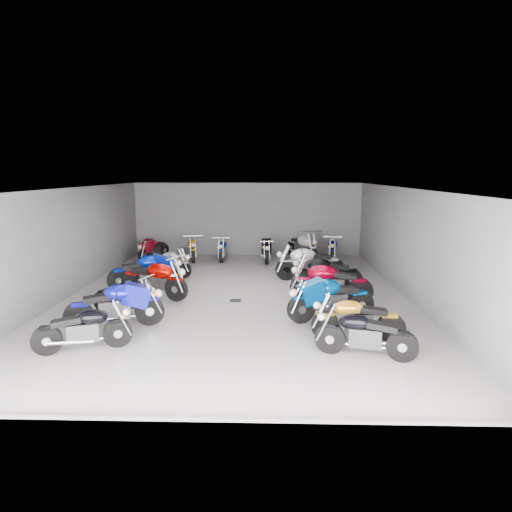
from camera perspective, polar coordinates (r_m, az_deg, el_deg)
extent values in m
plane|color=gray|center=(13.71, -2.42, -5.03)|extent=(14.00, 14.00, 0.00)
cube|color=slate|center=(20.31, -1.07, 4.62)|extent=(10.00, 0.10, 3.20)
cube|color=slate|center=(14.61, -22.45, 1.56)|extent=(0.10, 14.00, 3.20)
cube|color=slate|center=(13.94, 18.50, 1.42)|extent=(0.10, 14.00, 3.20)
cube|color=black|center=(13.22, -2.53, 8.55)|extent=(10.00, 14.00, 0.04)
cube|color=black|center=(13.23, -2.57, -5.58)|extent=(0.32, 0.32, 0.01)
cylinder|color=black|center=(10.19, -16.87, -9.21)|extent=(0.61, 0.32, 0.61)
cylinder|color=black|center=(10.27, -24.68, -9.58)|extent=(0.62, 0.34, 0.61)
cube|color=#2D2D30|center=(10.17, -20.82, -8.91)|extent=(0.68, 0.48, 0.38)
ellipsoid|color=black|center=(10.07, -19.74, -7.22)|extent=(0.74, 0.58, 0.34)
cube|color=black|center=(10.11, -22.66, -7.57)|extent=(0.64, 0.45, 0.17)
cylinder|color=black|center=(11.38, -13.16, -6.70)|extent=(0.71, 0.37, 0.71)
cylinder|color=black|center=(11.38, -21.27, -7.15)|extent=(0.72, 0.39, 0.71)
cube|color=#2D2D30|center=(11.32, -17.24, -6.41)|extent=(0.79, 0.55, 0.44)
ellipsoid|color=#0F1396|center=(11.23, -16.09, -4.61)|extent=(0.86, 0.67, 0.40)
cube|color=black|center=(11.24, -19.13, -4.99)|extent=(0.74, 0.52, 0.20)
cylinder|color=black|center=(12.05, -13.48, -6.06)|extent=(0.59, 0.28, 0.58)
cylinder|color=black|center=(12.78, -18.50, -5.37)|extent=(0.59, 0.30, 0.58)
cube|color=#2D2D30|center=(12.38, -16.09, -5.31)|extent=(0.64, 0.43, 0.36)
ellipsoid|color=black|center=(12.20, -15.38, -4.10)|extent=(0.70, 0.53, 0.33)
cube|color=black|center=(12.48, -17.24, -4.04)|extent=(0.60, 0.41, 0.17)
cylinder|color=black|center=(13.28, -9.94, -4.09)|extent=(0.71, 0.43, 0.72)
cylinder|color=black|center=(14.28, -15.24, -3.28)|extent=(0.72, 0.45, 0.72)
cube|color=#2D2D30|center=(13.74, -12.71, -3.22)|extent=(0.80, 0.61, 0.45)
ellipsoid|color=#970400|center=(13.51, -11.95, -1.86)|extent=(0.88, 0.73, 0.40)
cube|color=black|center=(13.89, -13.92, -1.79)|extent=(0.75, 0.57, 0.20)
cylinder|color=black|center=(14.84, -10.44, -2.56)|extent=(0.73, 0.37, 0.72)
cylinder|color=black|center=(14.75, -16.76, -2.91)|extent=(0.74, 0.39, 0.72)
cube|color=#2D2D30|center=(14.75, -13.61, -2.31)|extent=(0.80, 0.56, 0.45)
ellipsoid|color=#021897|center=(14.69, -12.70, -0.89)|extent=(0.87, 0.67, 0.41)
cube|color=black|center=(14.67, -15.06, -1.19)|extent=(0.75, 0.52, 0.21)
cylinder|color=black|center=(16.06, -9.13, -1.71)|extent=(0.63, 0.33, 0.63)
cylinder|color=black|center=(16.82, -13.30, -1.31)|extent=(0.64, 0.35, 0.63)
cube|color=#2D2D30|center=(16.41, -11.28, -1.17)|extent=(0.70, 0.49, 0.39)
ellipsoid|color=silver|center=(16.24, -10.68, -0.14)|extent=(0.76, 0.60, 0.35)
cube|color=black|center=(16.53, -12.22, -0.15)|extent=(0.65, 0.46, 0.18)
cylinder|color=black|center=(9.56, 9.26, -10.15)|extent=(0.63, 0.29, 0.62)
cylinder|color=black|center=(9.49, 17.81, -10.71)|extent=(0.64, 0.31, 0.62)
cube|color=#2D2D30|center=(9.47, 13.54, -9.91)|extent=(0.68, 0.45, 0.39)
ellipsoid|color=black|center=(9.38, 12.31, -8.05)|extent=(0.74, 0.55, 0.35)
cube|color=black|center=(9.36, 15.52, -8.48)|extent=(0.64, 0.42, 0.18)
cylinder|color=black|center=(10.33, 8.66, -8.54)|extent=(0.64, 0.18, 0.63)
cylinder|color=black|center=(10.49, 16.52, -8.57)|extent=(0.64, 0.20, 0.63)
cube|color=#2D2D30|center=(10.35, 12.64, -8.07)|extent=(0.66, 0.35, 0.39)
ellipsoid|color=orange|center=(10.24, 11.50, -6.39)|extent=(0.70, 0.45, 0.35)
cube|color=black|center=(10.31, 14.44, -6.62)|extent=(0.62, 0.32, 0.18)
cylinder|color=black|center=(11.28, 5.66, -6.63)|extent=(0.72, 0.34, 0.70)
cylinder|color=black|center=(11.93, 12.88, -5.90)|extent=(0.72, 0.36, 0.70)
cube|color=#2D2D30|center=(11.55, 9.39, -5.74)|extent=(0.78, 0.52, 0.44)
ellipsoid|color=#003C89|center=(11.36, 8.33, -4.14)|extent=(0.84, 0.64, 0.40)
cube|color=black|center=(11.62, 11.02, -4.12)|extent=(0.73, 0.49, 0.20)
cylinder|color=black|center=(13.24, 5.81, -4.01)|extent=(0.74, 0.28, 0.72)
cylinder|color=black|center=(13.16, 12.92, -4.32)|extent=(0.74, 0.30, 0.72)
cube|color=#2D2D30|center=(13.15, 9.37, -3.70)|extent=(0.79, 0.47, 0.45)
ellipsoid|color=maroon|center=(13.08, 8.33, -2.12)|extent=(0.84, 0.59, 0.41)
cube|color=black|center=(13.06, 10.99, -2.42)|extent=(0.74, 0.44, 0.21)
cylinder|color=black|center=(14.49, 5.84, -2.84)|extent=(0.69, 0.16, 0.68)
cylinder|color=black|center=(14.63, 11.89, -2.88)|extent=(0.69, 0.18, 0.68)
cube|color=#2D2D30|center=(14.52, 8.89, -2.46)|extent=(0.70, 0.34, 0.43)
ellipsoid|color=black|center=(14.43, 8.00, -1.13)|extent=(0.74, 0.45, 0.38)
cube|color=black|center=(14.49, 10.27, -1.32)|extent=(0.66, 0.32, 0.19)
cylinder|color=black|center=(15.67, 3.77, -1.70)|extent=(0.75, 0.25, 0.74)
cylinder|color=black|center=(16.04, 9.65, -1.54)|extent=(0.75, 0.27, 0.74)
cube|color=#2D2D30|center=(15.81, 6.75, -1.21)|extent=(0.79, 0.44, 0.46)
ellipsoid|color=silver|center=(15.69, 5.88, 0.08)|extent=(0.84, 0.56, 0.41)
cube|color=black|center=(15.83, 8.08, -0.04)|extent=(0.74, 0.41, 0.21)
cylinder|color=black|center=(19.36, -13.89, 0.12)|extent=(0.36, 0.58, 0.59)
cylinder|color=black|center=(20.38, -11.48, 0.72)|extent=(0.37, 0.59, 0.59)
cube|color=#2D2D30|center=(19.85, -12.67, 0.69)|extent=(0.50, 0.66, 0.37)
ellipsoid|color=maroon|center=(19.65, -13.07, 1.45)|extent=(0.60, 0.72, 0.33)
cube|color=black|center=(20.04, -12.17, 1.54)|extent=(0.47, 0.62, 0.17)
cylinder|color=black|center=(18.73, -7.87, 0.06)|extent=(0.26, 0.65, 0.63)
cylinder|color=black|center=(20.14, -8.10, 0.78)|extent=(0.28, 0.65, 0.63)
cube|color=#2D2D30|center=(19.42, -8.00, 0.72)|extent=(0.43, 0.69, 0.40)
ellipsoid|color=orange|center=(19.15, -7.99, 1.55)|extent=(0.53, 0.74, 0.36)
cube|color=black|center=(19.68, -8.07, 1.67)|extent=(0.40, 0.65, 0.18)
cylinder|color=black|center=(18.63, -4.37, 0.00)|extent=(0.13, 0.59, 0.59)
cylinder|color=black|center=(19.93, -4.01, 0.69)|extent=(0.14, 0.59, 0.59)
cube|color=#2D2D30|center=(19.26, -4.19, 0.62)|extent=(0.28, 0.60, 0.37)
ellipsoid|color=navy|center=(19.01, -4.25, 1.39)|extent=(0.37, 0.63, 0.33)
cube|color=black|center=(19.51, -4.12, 1.51)|extent=(0.26, 0.56, 0.17)
cylinder|color=black|center=(18.28, 1.34, -0.09)|extent=(0.17, 0.65, 0.64)
cylinder|color=black|center=(19.70, 1.11, 0.68)|extent=(0.19, 0.65, 0.64)
cube|color=#2D2D30|center=(18.97, 1.22, 0.61)|extent=(0.34, 0.67, 0.40)
ellipsoid|color=black|center=(18.70, 1.26, 1.46)|extent=(0.44, 0.70, 0.36)
cube|color=black|center=(19.24, 1.18, 1.59)|extent=(0.32, 0.62, 0.18)
cylinder|color=black|center=(18.67, 6.95, 0.20)|extent=(0.44, 0.73, 0.73)
cylinder|color=black|center=(20.10, 4.63, 0.98)|extent=(0.46, 0.74, 0.73)
cube|color=#2D2D30|center=(19.36, 5.75, 0.94)|extent=(0.62, 0.82, 0.46)
ellipsoid|color=silver|center=(19.09, 6.13, 1.90)|extent=(0.74, 0.90, 0.41)
cube|color=black|center=(19.63, 5.27, 2.02)|extent=(0.58, 0.77, 0.21)
cylinder|color=black|center=(18.78, 9.50, 0.01)|extent=(0.21, 0.63, 0.61)
cylinder|color=black|center=(20.15, 9.55, 0.72)|extent=(0.23, 0.63, 0.61)
cube|color=#2D2D30|center=(19.45, 9.53, 0.66)|extent=(0.38, 0.66, 0.38)
ellipsoid|color=navy|center=(19.19, 9.55, 1.45)|extent=(0.48, 0.70, 0.35)
cube|color=black|center=(19.71, 9.57, 1.57)|extent=(0.35, 0.62, 0.17)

